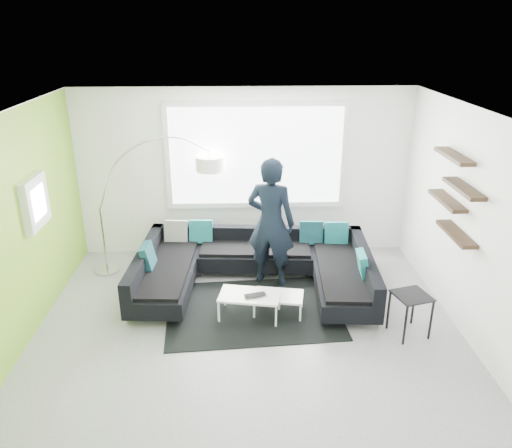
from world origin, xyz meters
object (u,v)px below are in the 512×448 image
at_px(coffee_table, 264,304).
at_px(arc_lamp, 100,209).
at_px(person, 271,223).
at_px(side_table, 409,314).
at_px(sectional_sofa, 254,270).
at_px(laptop, 256,297).

distance_m(coffee_table, arc_lamp, 2.95).
distance_m(coffee_table, person, 1.24).
bearing_deg(arc_lamp, side_table, -33.13).
bearing_deg(coffee_table, sectional_sofa, 109.46).
relative_size(coffee_table, arc_lamp, 0.49).
distance_m(side_table, laptop, 1.98).
xyz_separation_m(person, laptop, (-0.26, -1.05, -0.63)).
bearing_deg(arc_lamp, coffee_table, -38.53).
relative_size(arc_lamp, side_table, 3.73).
bearing_deg(coffee_table, arc_lamp, 161.05).
relative_size(sectional_sofa, side_table, 6.20).
xyz_separation_m(coffee_table, laptop, (-0.11, -0.12, 0.18)).
bearing_deg(laptop, person, 60.24).
relative_size(sectional_sofa, coffee_table, 3.40).
height_order(arc_lamp, person, arc_lamp).
height_order(person, laptop, person).
xyz_separation_m(arc_lamp, side_table, (4.28, -1.89, -0.78)).
bearing_deg(arc_lamp, laptop, -41.84).
relative_size(sectional_sofa, person, 1.79).
xyz_separation_m(coffee_table, arc_lamp, (-2.46, 1.37, 0.90)).
bearing_deg(laptop, sectional_sofa, 73.87).
relative_size(person, laptop, 5.96).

